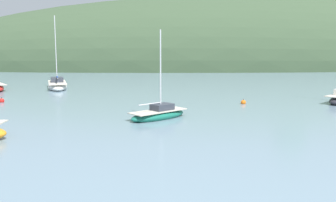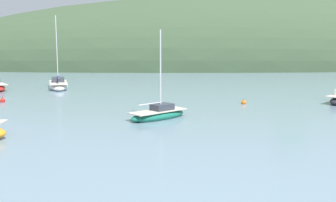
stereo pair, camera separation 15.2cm
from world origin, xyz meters
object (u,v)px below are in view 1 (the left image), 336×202
Objects in this scene: sailboat_red_portside at (57,85)px; mooring_buoy_outer at (243,102)px; mooring_buoy_inner at (2,101)px; sailboat_navy_dinghy at (159,114)px.

mooring_buoy_outer is at bearing -35.04° from sailboat_red_portside.
sailboat_red_portside is 10.53m from mooring_buoy_inner.
sailboat_navy_dinghy is at bearing -60.70° from sailboat_red_portside.
sailboat_red_portside reaches higher than mooring_buoy_inner.
mooring_buoy_inner is (-2.86, -10.13, -0.26)m from sailboat_red_portside.
sailboat_navy_dinghy reaches higher than mooring_buoy_outer.
sailboat_navy_dinghy is (10.52, -18.75, -0.08)m from sailboat_red_portside.
mooring_buoy_outer is at bearing -7.00° from mooring_buoy_inner.
sailboat_red_portside is at bearing 74.25° from mooring_buoy_inner.
sailboat_red_portside is 15.60× the size of mooring_buoy_inner.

